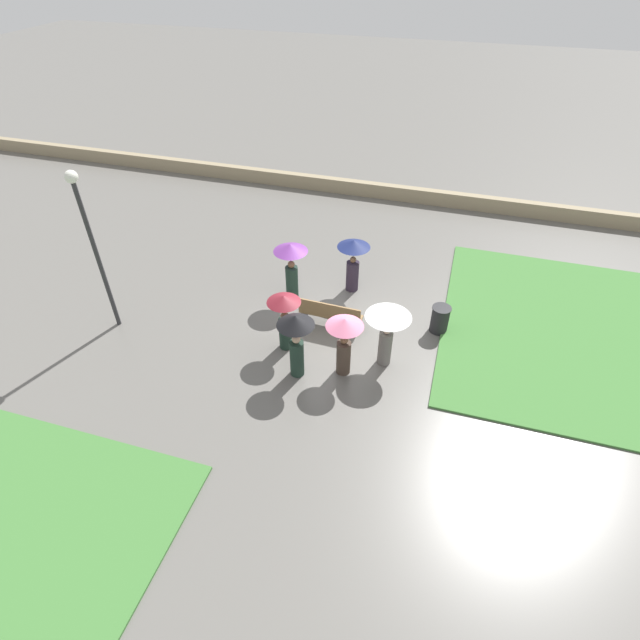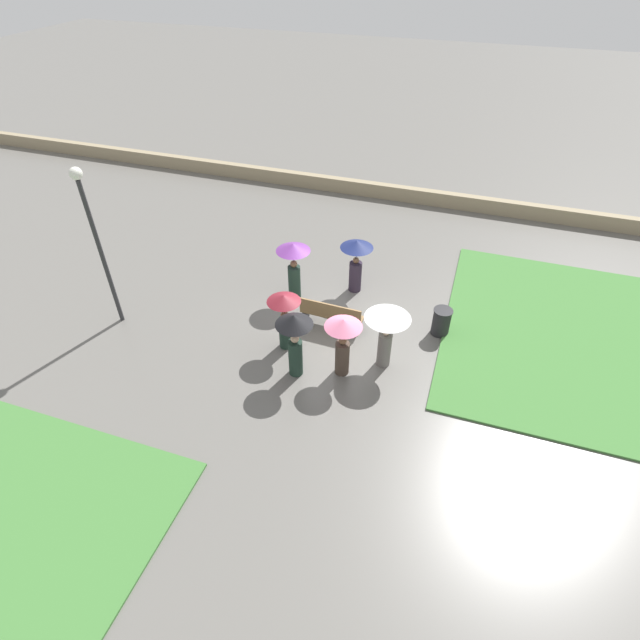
# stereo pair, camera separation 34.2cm
# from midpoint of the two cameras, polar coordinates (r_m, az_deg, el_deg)

# --- Properties ---
(ground_plane) EXTENTS (90.00, 90.00, 0.00)m
(ground_plane) POSITION_cam_midpoint_polar(r_m,az_deg,el_deg) (14.51, 2.39, -1.07)
(ground_plane) COLOR #66635E
(lawn_patch_near) EXTENTS (7.90, 7.90, 0.06)m
(lawn_patch_near) POSITION_cam_midpoint_polar(r_m,az_deg,el_deg) (16.04, 28.88, -2.16)
(lawn_patch_near) COLOR #427A38
(lawn_patch_near) RESTS_ON ground_plane
(parapet_wall) EXTENTS (45.00, 0.35, 0.59)m
(parapet_wall) POSITION_cam_midpoint_polar(r_m,az_deg,el_deg) (21.91, 9.41, 14.12)
(parapet_wall) COLOR gray
(parapet_wall) RESTS_ON ground_plane
(park_bench) EXTENTS (1.85, 0.49, 0.90)m
(park_bench) POSITION_cam_midpoint_polar(r_m,az_deg,el_deg) (14.29, 1.97, 0.66)
(park_bench) COLOR brown
(park_bench) RESTS_ON ground_plane
(lamp_post) EXTENTS (0.32, 0.32, 4.69)m
(lamp_post) POSITION_cam_midpoint_polar(r_m,az_deg,el_deg) (14.37, -23.79, 9.35)
(lamp_post) COLOR #2D2D30
(lamp_post) RESTS_ON ground_plane
(trash_bin) EXTENTS (0.54, 0.54, 0.83)m
(trash_bin) POSITION_cam_midpoint_polar(r_m,az_deg,el_deg) (14.57, 14.35, -0.19)
(trash_bin) COLOR #232326
(trash_bin) RESTS_ON ground_plane
(crowd_person_navy) EXTENTS (1.02, 1.02, 1.79)m
(crowd_person_navy) POSITION_cam_midpoint_polar(r_m,az_deg,el_deg) (15.46, 4.80, 7.13)
(crowd_person_navy) COLOR #2D2333
(crowd_person_navy) RESTS_ON ground_plane
(crowd_person_black) EXTENTS (0.95, 0.95, 1.93)m
(crowd_person_black) POSITION_cam_midpoint_polar(r_m,az_deg,el_deg) (12.30, -2.13, -1.65)
(crowd_person_black) COLOR #1E3328
(crowd_person_black) RESTS_ON ground_plane
(crowd_person_pink) EXTENTS (0.95, 0.95, 1.77)m
(crowd_person_pink) POSITION_cam_midpoint_polar(r_m,az_deg,el_deg) (12.43, 3.43, -2.04)
(crowd_person_pink) COLOR #47382D
(crowd_person_pink) RESTS_ON ground_plane
(crowd_person_maroon) EXTENTS (0.91, 0.91, 1.74)m
(crowd_person_maroon) POSITION_cam_midpoint_polar(r_m,az_deg,el_deg) (13.26, -3.34, 0.68)
(crowd_person_maroon) COLOR #1E3328
(crowd_person_maroon) RESTS_ON ground_plane
(crowd_person_purple) EXTENTS (1.03, 1.03, 1.92)m
(crowd_person_purple) POSITION_cam_midpoint_polar(r_m,az_deg,el_deg) (15.02, -2.38, 6.66)
(crowd_person_purple) COLOR #1E3328
(crowd_person_purple) RESTS_ON ground_plane
(crowd_person_white) EXTENTS (1.18, 1.18, 1.75)m
(crowd_person_white) POSITION_cam_midpoint_polar(r_m,az_deg,el_deg) (12.73, 8.39, -0.82)
(crowd_person_white) COLOR slate
(crowd_person_white) RESTS_ON ground_plane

